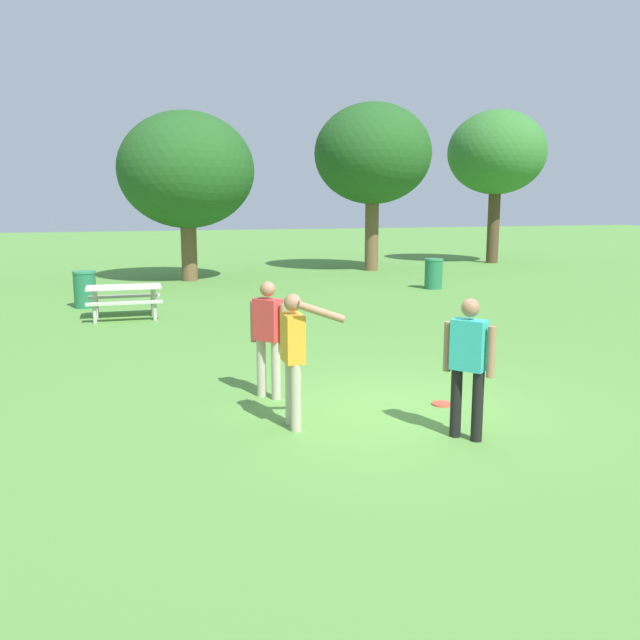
{
  "coord_description": "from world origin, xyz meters",
  "views": [
    {
      "loc": [
        -3.7,
        -7.68,
        2.69
      ],
      "look_at": [
        -0.61,
        1.36,
        1.0
      ],
      "focal_mm": 37.15,
      "sensor_mm": 36.0,
      "label": 1
    }
  ],
  "objects_px": {
    "person_catcher": "(468,359)",
    "trash_can_beside_table": "(85,289)",
    "frisbee": "(442,404)",
    "tree_broad_center": "(186,171)",
    "person_bystander": "(294,350)",
    "trash_can_further_along": "(433,274)",
    "person_thrower": "(268,332)",
    "picnic_table_near": "(124,294)",
    "tree_far_right": "(373,155)",
    "tree_slender_mid": "(497,153)"
  },
  "relations": [
    {
      "from": "person_thrower",
      "to": "frisbee",
      "type": "height_order",
      "value": "person_thrower"
    },
    {
      "from": "trash_can_beside_table",
      "to": "person_thrower",
      "type": "bearing_deg",
      "value": -75.24
    },
    {
      "from": "trash_can_beside_table",
      "to": "trash_can_further_along",
      "type": "xyz_separation_m",
      "value": [
        10.47,
        0.52,
        0.0
      ]
    },
    {
      "from": "frisbee",
      "to": "picnic_table_near",
      "type": "distance_m",
      "value": 9.35
    },
    {
      "from": "person_thrower",
      "to": "tree_slender_mid",
      "type": "bearing_deg",
      "value": 49.19
    },
    {
      "from": "frisbee",
      "to": "trash_can_further_along",
      "type": "bearing_deg",
      "value": 62.09
    },
    {
      "from": "trash_can_beside_table",
      "to": "tree_far_right",
      "type": "relative_size",
      "value": 0.15
    },
    {
      "from": "person_thrower",
      "to": "person_catcher",
      "type": "height_order",
      "value": "same"
    },
    {
      "from": "person_bystander",
      "to": "trash_can_beside_table",
      "type": "distance_m",
      "value": 11.05
    },
    {
      "from": "trash_can_beside_table",
      "to": "frisbee",
      "type": "bearing_deg",
      "value": -66.34
    },
    {
      "from": "trash_can_beside_table",
      "to": "trash_can_further_along",
      "type": "relative_size",
      "value": 1.0
    },
    {
      "from": "person_thrower",
      "to": "frisbee",
      "type": "relative_size",
      "value": 6.12
    },
    {
      "from": "person_catcher",
      "to": "person_bystander",
      "type": "distance_m",
      "value": 2.03
    },
    {
      "from": "person_thrower",
      "to": "picnic_table_near",
      "type": "relative_size",
      "value": 0.93
    },
    {
      "from": "trash_can_further_along",
      "to": "tree_slender_mid",
      "type": "xyz_separation_m",
      "value": [
        7.06,
        7.46,
        4.39
      ]
    },
    {
      "from": "frisbee",
      "to": "tree_far_right",
      "type": "xyz_separation_m",
      "value": [
        6.31,
        17.1,
        4.57
      ]
    },
    {
      "from": "person_bystander",
      "to": "tree_far_right",
      "type": "distance_m",
      "value": 19.62
    },
    {
      "from": "person_thrower",
      "to": "trash_can_beside_table",
      "type": "distance_m",
      "value": 9.78
    },
    {
      "from": "frisbee",
      "to": "tree_broad_center",
      "type": "xyz_separation_m",
      "value": [
        -1.18,
        15.82,
        3.78
      ]
    },
    {
      "from": "person_thrower",
      "to": "person_bystander",
      "type": "relative_size",
      "value": 1.0
    },
    {
      "from": "person_catcher",
      "to": "tree_far_right",
      "type": "height_order",
      "value": "tree_far_right"
    },
    {
      "from": "person_catcher",
      "to": "trash_can_further_along",
      "type": "relative_size",
      "value": 1.71
    },
    {
      "from": "person_thrower",
      "to": "trash_can_beside_table",
      "type": "xyz_separation_m",
      "value": [
        -2.49,
        9.45,
        -0.46
      ]
    },
    {
      "from": "frisbee",
      "to": "tree_broad_center",
      "type": "relative_size",
      "value": 0.05
    },
    {
      "from": "picnic_table_near",
      "to": "tree_far_right",
      "type": "bearing_deg",
      "value": 40.41
    },
    {
      "from": "picnic_table_near",
      "to": "tree_broad_center",
      "type": "height_order",
      "value": "tree_broad_center"
    },
    {
      "from": "tree_slender_mid",
      "to": "picnic_table_near",
      "type": "bearing_deg",
      "value": -149.11
    },
    {
      "from": "picnic_table_near",
      "to": "tree_broad_center",
      "type": "distance_m",
      "value": 8.33
    },
    {
      "from": "person_thrower",
      "to": "person_catcher",
      "type": "relative_size",
      "value": 1.0
    },
    {
      "from": "person_bystander",
      "to": "tree_slender_mid",
      "type": "distance_m",
      "value": 24.37
    },
    {
      "from": "person_bystander",
      "to": "picnic_table_near",
      "type": "relative_size",
      "value": 0.93
    },
    {
      "from": "person_bystander",
      "to": "tree_slender_mid",
      "type": "height_order",
      "value": "tree_slender_mid"
    },
    {
      "from": "person_thrower",
      "to": "tree_far_right",
      "type": "relative_size",
      "value": 0.25
    },
    {
      "from": "trash_can_further_along",
      "to": "person_thrower",
      "type": "bearing_deg",
      "value": -128.71
    },
    {
      "from": "person_bystander",
      "to": "frisbee",
      "type": "distance_m",
      "value": 2.36
    },
    {
      "from": "frisbee",
      "to": "trash_can_beside_table",
      "type": "distance_m",
      "value": 11.52
    },
    {
      "from": "trash_can_beside_table",
      "to": "trash_can_further_along",
      "type": "bearing_deg",
      "value": 2.83
    },
    {
      "from": "picnic_table_near",
      "to": "person_catcher",
      "type": "bearing_deg",
      "value": -71.24
    },
    {
      "from": "trash_can_beside_table",
      "to": "tree_slender_mid",
      "type": "distance_m",
      "value": 19.76
    },
    {
      "from": "tree_broad_center",
      "to": "tree_slender_mid",
      "type": "bearing_deg",
      "value": 10.86
    },
    {
      "from": "tree_broad_center",
      "to": "tree_far_right",
      "type": "distance_m",
      "value": 7.64
    },
    {
      "from": "trash_can_beside_table",
      "to": "tree_far_right",
      "type": "bearing_deg",
      "value": 30.99
    },
    {
      "from": "trash_can_beside_table",
      "to": "tree_broad_center",
      "type": "bearing_deg",
      "value": 56.92
    },
    {
      "from": "trash_can_beside_table",
      "to": "tree_slender_mid",
      "type": "bearing_deg",
      "value": 24.47
    },
    {
      "from": "person_bystander",
      "to": "trash_can_further_along",
      "type": "height_order",
      "value": "person_bystander"
    },
    {
      "from": "person_bystander",
      "to": "trash_can_further_along",
      "type": "bearing_deg",
      "value": 54.64
    },
    {
      "from": "person_catcher",
      "to": "trash_can_beside_table",
      "type": "xyz_separation_m",
      "value": [
        -4.23,
        11.78,
        -0.46
      ]
    },
    {
      "from": "person_catcher",
      "to": "tree_far_right",
      "type": "bearing_deg",
      "value": 69.95
    },
    {
      "from": "person_thrower",
      "to": "person_bystander",
      "type": "xyz_separation_m",
      "value": [
        -0.02,
        -1.32,
        0.02
      ]
    },
    {
      "from": "person_thrower",
      "to": "person_bystander",
      "type": "height_order",
      "value": "same"
    }
  ]
}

